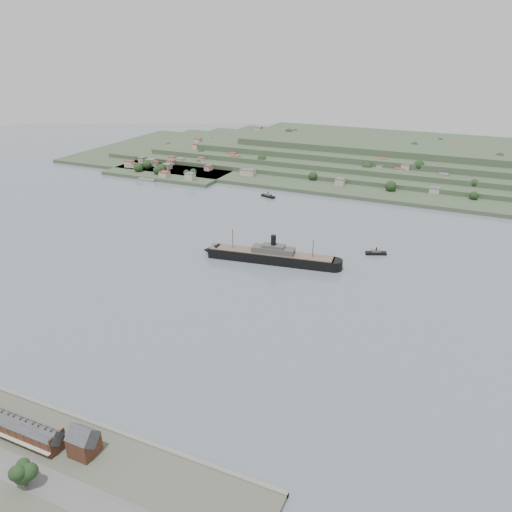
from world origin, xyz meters
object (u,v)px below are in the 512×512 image
at_px(steamship, 267,256).
at_px(fig_tree, 23,473).
at_px(terrace_row, 9,423).
at_px(gabled_building, 84,441).

relative_size(steamship, fig_tree, 9.49).
height_order(terrace_row, fig_tree, fig_tree).
bearing_deg(terrace_row, fig_tree, -32.46).
distance_m(terrace_row, steamship, 215.61).
bearing_deg(fig_tree, gabled_building, 68.15).
height_order(terrace_row, steamship, steamship).
bearing_deg(steamship, terrace_row, -97.71).
bearing_deg(terrace_row, gabled_building, 6.12).
bearing_deg(gabled_building, steamship, 92.35).
distance_m(gabled_building, fig_tree, 23.94).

